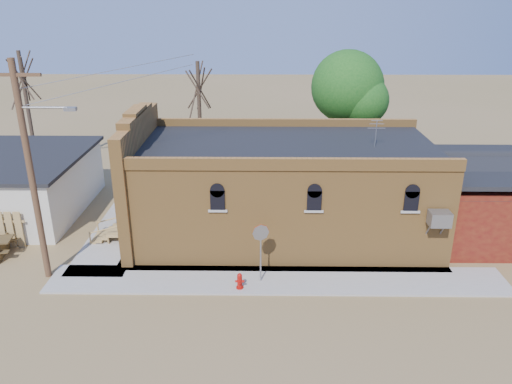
{
  "coord_description": "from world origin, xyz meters",
  "views": [
    {
      "loc": [
        0.84,
        -17.07,
        11.05
      ],
      "look_at": [
        0.56,
        4.93,
        2.4
      ],
      "focal_mm": 35.0,
      "sensor_mm": 36.0,
      "label": 1
    }
  ],
  "objects_px": {
    "fire_hydrant": "(240,281)",
    "stop_sign": "(261,238)",
    "utility_pole": "(32,169)",
    "trash_barrel": "(135,230)",
    "brick_bar": "(279,189)"
  },
  "relations": [
    {
      "from": "fire_hydrant",
      "to": "utility_pole",
      "type": "bearing_deg",
      "value": 168.59
    },
    {
      "from": "fire_hydrant",
      "to": "stop_sign",
      "type": "distance_m",
      "value": 1.92
    },
    {
      "from": "utility_pole",
      "to": "trash_barrel",
      "type": "bearing_deg",
      "value": 50.42
    },
    {
      "from": "fire_hydrant",
      "to": "trash_barrel",
      "type": "height_order",
      "value": "trash_barrel"
    },
    {
      "from": "brick_bar",
      "to": "trash_barrel",
      "type": "relative_size",
      "value": 20.44
    },
    {
      "from": "brick_bar",
      "to": "stop_sign",
      "type": "distance_m",
      "value": 4.77
    },
    {
      "from": "utility_pole",
      "to": "stop_sign",
      "type": "distance_m",
      "value": 9.36
    },
    {
      "from": "utility_pole",
      "to": "trash_barrel",
      "type": "relative_size",
      "value": 11.22
    },
    {
      "from": "utility_pole",
      "to": "fire_hydrant",
      "type": "xyz_separation_m",
      "value": [
        8.11,
        -0.98,
        -4.36
      ]
    },
    {
      "from": "fire_hydrant",
      "to": "stop_sign",
      "type": "relative_size",
      "value": 0.26
    },
    {
      "from": "stop_sign",
      "to": "trash_barrel",
      "type": "xyz_separation_m",
      "value": [
        -6.1,
        3.83,
        -1.56
      ]
    },
    {
      "from": "fire_hydrant",
      "to": "brick_bar",
      "type": "bearing_deg",
      "value": 67.79
    },
    {
      "from": "utility_pole",
      "to": "trash_barrel",
      "type": "distance_m",
      "value": 6.19
    },
    {
      "from": "fire_hydrant",
      "to": "trash_barrel",
      "type": "xyz_separation_m",
      "value": [
        -5.26,
        4.42,
        0.07
      ]
    },
    {
      "from": "brick_bar",
      "to": "stop_sign",
      "type": "relative_size",
      "value": 6.43
    }
  ]
}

